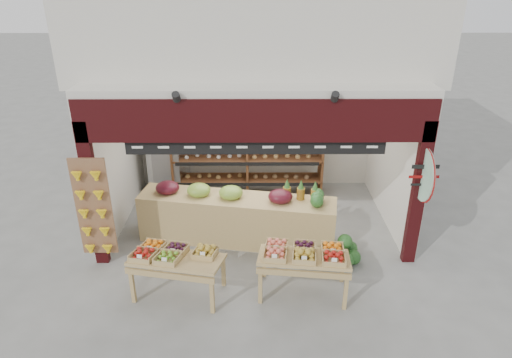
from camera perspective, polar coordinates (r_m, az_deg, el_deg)
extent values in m
plane|color=slate|center=(9.27, -0.07, -6.39)|extent=(60.00, 60.00, 0.00)
cube|color=beige|center=(10.73, -0.12, 6.95)|extent=(5.76, 0.18, 3.00)
cube|color=beige|center=(9.54, -17.12, 3.46)|extent=(0.18, 3.38, 3.00)
cube|color=beige|center=(9.56, 16.91, 3.52)|extent=(0.18, 3.38, 3.00)
cube|color=beige|center=(8.69, -0.10, 13.27)|extent=(5.76, 3.38, 0.12)
cube|color=beige|center=(9.62, -0.13, 21.28)|extent=(6.36, 4.60, 2.40)
cube|color=black|center=(7.19, -0.05, 7.37)|extent=(5.70, 0.14, 0.70)
cube|color=black|center=(8.17, -19.73, -1.98)|extent=(0.22, 0.14, 2.65)
cube|color=black|center=(8.19, 19.59, -1.90)|extent=(0.22, 0.14, 2.65)
cube|color=black|center=(7.37, -0.05, 4.11)|extent=(4.20, 0.05, 0.26)
cylinder|color=white|center=(7.35, 0.73, 6.13)|extent=(0.34, 0.05, 0.34)
cube|color=brown|center=(8.17, -19.62, -3.36)|extent=(0.60, 0.04, 1.80)
cylinder|color=#ACD9BF|center=(7.94, 20.22, 0.55)|extent=(0.04, 0.90, 0.90)
cylinder|color=maroon|center=(7.92, 20.28, 0.47)|extent=(0.01, 0.92, 0.92)
cube|color=brown|center=(10.49, -10.29, 2.57)|extent=(0.05, 0.56, 1.79)
cube|color=brown|center=(10.33, -1.09, 2.62)|extent=(0.05, 0.56, 1.79)
cube|color=brown|center=(10.44, 8.16, 2.62)|extent=(0.05, 0.56, 1.79)
cube|color=brown|center=(10.53, -1.07, 0.10)|extent=(3.35, 0.56, 0.04)
cube|color=brown|center=(10.33, -1.09, 2.62)|extent=(3.35, 0.56, 0.04)
cube|color=brown|center=(10.15, -1.11, 5.25)|extent=(3.35, 0.56, 0.04)
cube|color=brown|center=(10.02, -1.13, 7.35)|extent=(3.35, 0.56, 0.04)
cone|color=#945B30|center=(10.09, -8.85, 8.01)|extent=(0.32, 0.32, 0.28)
cone|color=#945B30|center=(10.00, -3.73, 8.10)|extent=(0.32, 0.32, 0.28)
cone|color=#945B30|center=(9.98, 1.45, 8.12)|extent=(0.32, 0.32, 0.28)
cone|color=#945B30|center=(10.05, 6.61, 8.08)|extent=(0.32, 0.32, 0.28)
cube|color=silver|center=(10.65, -10.96, 3.33)|extent=(0.88, 0.88, 1.95)
cube|color=beige|center=(9.57, -10.72, -4.64)|extent=(0.43, 0.35, 0.33)
cube|color=beige|center=(9.41, -10.57, -3.04)|extent=(0.39, 0.32, 0.28)
cube|color=#13481A|center=(9.48, -7.39, -4.88)|extent=(0.40, 0.33, 0.28)
cube|color=beige|center=(9.83, -7.47, -3.77)|extent=(0.37, 0.30, 0.26)
cube|color=tan|center=(8.72, -2.41, -5.06)|extent=(3.77, 1.35, 0.92)
ellipsoid|color=#59141E|center=(8.81, -11.01, -1.07)|extent=(0.45, 0.41, 0.25)
ellipsoid|color=#8CB23F|center=(8.62, -7.16, -1.39)|extent=(0.45, 0.41, 0.25)
ellipsoid|color=#8CB23F|center=(8.47, -3.16, -1.71)|extent=(0.45, 0.41, 0.25)
ellipsoid|color=#59141E|center=(8.33, 3.06, -2.20)|extent=(0.45, 0.41, 0.25)
cylinder|color=olive|center=(8.46, 3.88, -1.72)|extent=(0.15, 0.15, 0.22)
cylinder|color=olive|center=(8.44, 5.61, -1.84)|extent=(0.15, 0.15, 0.22)
cylinder|color=olive|center=(8.43, 7.35, -1.97)|extent=(0.15, 0.15, 0.22)
cube|color=tan|center=(7.37, -9.78, -9.88)|extent=(1.54, 1.04, 0.21)
cube|color=tan|center=(7.57, -15.16, -12.95)|extent=(0.07, 0.07, 0.56)
cube|color=tan|center=(7.17, -5.49, -14.56)|extent=(0.07, 0.07, 0.56)
cube|color=tan|center=(8.06, -13.14, -10.13)|extent=(0.07, 0.07, 0.56)
cube|color=tan|center=(7.67, -4.09, -11.43)|extent=(0.07, 0.07, 0.56)
cube|color=tan|center=(7.33, 6.01, -9.70)|extent=(1.52, 0.96, 0.22)
cube|color=tan|center=(7.31, 0.54, -13.44)|extent=(0.07, 0.07, 0.57)
cube|color=tan|center=(7.33, 11.12, -13.91)|extent=(0.07, 0.07, 0.57)
cube|color=tan|center=(7.86, 1.06, -10.34)|extent=(0.07, 0.07, 0.57)
cube|color=tan|center=(7.87, 10.79, -10.78)|extent=(0.07, 0.07, 0.57)
sphere|color=#1E4818|center=(8.36, 10.13, -9.61)|extent=(0.27, 0.27, 0.27)
sphere|color=#1E4818|center=(8.42, 12.08, -9.54)|extent=(0.27, 0.27, 0.27)
sphere|color=#1E4818|center=(8.60, 9.81, -8.52)|extent=(0.27, 0.27, 0.27)
sphere|color=#1E4818|center=(8.65, 11.71, -8.46)|extent=(0.27, 0.27, 0.27)
sphere|color=#1E4818|center=(8.37, 11.07, -7.66)|extent=(0.27, 0.27, 0.27)
sphere|color=#1E4818|center=(8.31, 11.23, -9.95)|extent=(0.27, 0.27, 0.27)
sphere|color=#1E4818|center=(8.46, 9.32, -9.07)|extent=(0.27, 0.27, 0.27)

